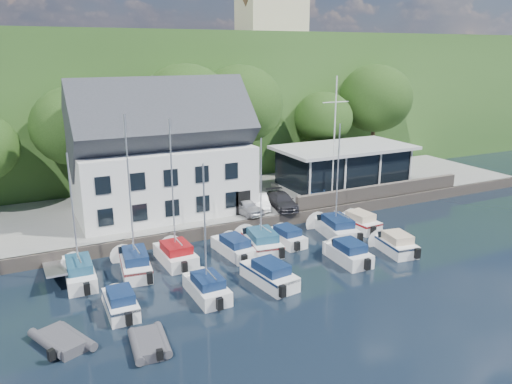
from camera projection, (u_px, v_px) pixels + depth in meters
ground at (348, 282)px, 31.38m from camera, size 180.00×180.00×0.00m
quay at (235, 202)px, 46.33m from camera, size 60.00×13.00×1.00m
quay_face at (268, 223)px, 40.72m from camera, size 60.00×0.30×1.00m
hillside at (126, 88)px, 82.63m from camera, size 160.00×75.00×16.00m
field_patch at (157, 38)px, 90.70m from camera, size 50.00×30.00×0.30m
farmhouse at (272, 11)px, 80.07m from camera, size 10.40×7.00×8.20m
harbor_building at (162, 160)px, 41.15m from camera, size 14.40×8.20×8.70m
club_pavilion at (343, 167)px, 49.02m from camera, size 13.20×7.20×4.10m
seawall at (381, 191)px, 45.88m from camera, size 18.00×0.50×1.20m
gangway at (55, 277)px, 32.11m from camera, size 1.20×6.00×1.40m
car_silver at (245, 206)px, 41.24m from camera, size 2.36×4.10×1.31m
car_white at (259, 201)px, 42.69m from camera, size 2.29×3.97×1.24m
car_dgrey at (282, 201)px, 42.78m from camera, size 2.45×4.64×1.28m
car_blue at (316, 193)px, 45.09m from camera, size 2.18×3.92×1.27m
flagpole at (334, 140)px, 43.56m from camera, size 2.64×0.20×11.00m
tree_1 at (77, 146)px, 42.88m from camera, size 7.47×7.47×10.21m
tree_2 at (187, 128)px, 47.29m from camera, size 8.75×8.75×11.96m
tree_3 at (240, 125)px, 49.73m from camera, size 8.63×8.63×11.79m
tree_4 at (323, 132)px, 55.06m from camera, size 6.42×6.42×8.78m
tree_5 at (374, 116)px, 57.59m from camera, size 8.45×8.45×11.56m
boat_r1_0 at (73, 211)px, 30.38m from camera, size 2.10×6.81×9.26m
boat_r1_1 at (130, 204)px, 31.67m from camera, size 2.71×7.07×9.38m
boat_r1_2 at (173, 199)px, 33.11m from camera, size 2.38×5.83×9.08m
boat_r1_3 at (234, 245)px, 35.54m from camera, size 2.32×6.12×1.38m
boat_r1_4 at (261, 189)px, 35.39m from camera, size 3.15×6.84×9.12m
boat_r1_5 at (286, 235)px, 37.55m from camera, size 2.15×5.26×1.36m
boat_r1_6 at (338, 177)px, 38.20m from camera, size 3.18×7.21×9.38m
boat_r1_7 at (359, 220)px, 40.55m from camera, size 2.34×5.61×1.49m
boat_r2_0 at (120, 301)px, 27.62m from camera, size 1.81×4.89×1.43m
boat_r2_1 at (205, 227)px, 28.43m from camera, size 1.99×5.55×8.72m
boat_r2_2 at (269, 272)px, 31.06m from camera, size 2.74×6.24×1.52m
boat_r2_3 at (348, 251)px, 34.34m from camera, size 2.12×5.47×1.53m
boat_r2_4 at (395, 242)px, 35.97m from camera, size 2.65×5.42×1.47m
dinghy_0 at (62, 339)px, 24.58m from camera, size 3.07×3.75×0.76m
dinghy_1 at (149, 342)px, 24.36m from camera, size 2.10×3.20×0.71m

